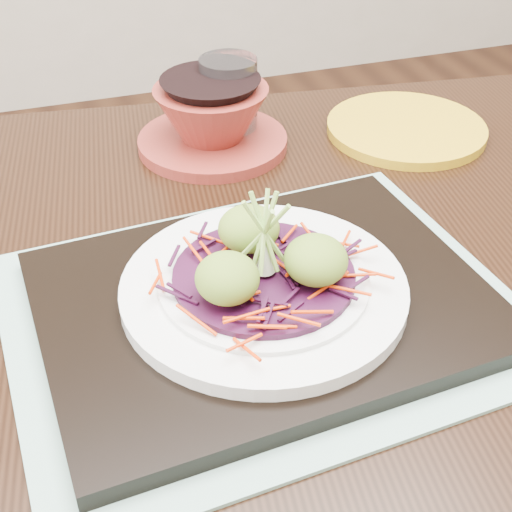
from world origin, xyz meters
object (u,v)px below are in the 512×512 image
object	(u,v)px
serving_tray	(264,302)
terracotta_bowl_set	(212,121)
dining_table	(286,338)
white_plate	(264,287)
yellow_plate	(406,128)
water_glass	(229,98)

from	to	relation	value
serving_tray	terracotta_bowl_set	world-z (taller)	terracotta_bowl_set
dining_table	white_plate	size ratio (longest dim) A/B	5.16
yellow_plate	white_plate	bearing A→B (deg)	-136.54
dining_table	terracotta_bowl_set	xyz separation A→B (m)	(-0.00, 0.24, 0.13)
dining_table	white_plate	world-z (taller)	white_plate
dining_table	yellow_plate	xyz separation A→B (m)	(0.23, 0.20, 0.10)
serving_tray	water_glass	distance (m)	0.33
yellow_plate	serving_tray	bearing A→B (deg)	-136.54
serving_tray	yellow_plate	bearing A→B (deg)	39.70
dining_table	yellow_plate	distance (m)	0.32
serving_tray	terracotta_bowl_set	xyz separation A→B (m)	(0.04, 0.30, 0.02)
serving_tray	white_plate	size ratio (longest dim) A/B	1.54
dining_table	yellow_plate	size ratio (longest dim) A/B	6.33
water_glass	yellow_plate	distance (m)	0.22
serving_tray	water_glass	size ratio (longest dim) A/B	3.79
dining_table	serving_tray	world-z (taller)	serving_tray
water_glass	yellow_plate	world-z (taller)	water_glass
dining_table	white_plate	bearing A→B (deg)	-120.36
dining_table	water_glass	xyz separation A→B (m)	(0.02, 0.27, 0.14)
water_glass	yellow_plate	bearing A→B (deg)	-16.66
dining_table	water_glass	world-z (taller)	water_glass
serving_tray	white_plate	world-z (taller)	white_plate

